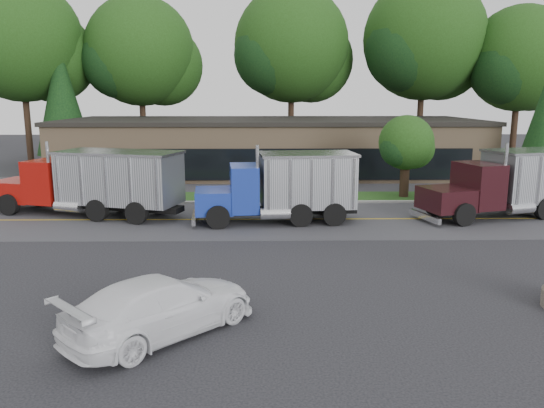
{
  "coord_description": "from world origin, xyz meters",
  "views": [
    {
      "loc": [
        1.45,
        -16.82,
        6.04
      ],
      "look_at": [
        1.76,
        4.06,
        1.8
      ],
      "focal_mm": 35.0,
      "sensor_mm": 36.0,
      "label": 1
    }
  ],
  "objects_px": {
    "dump_truck_blue": "(285,185)",
    "dump_truck_maroon": "(518,181)",
    "rally_car": "(162,306)",
    "dump_truck_red": "(95,181)"
  },
  "relations": [
    {
      "from": "dump_truck_blue",
      "to": "dump_truck_maroon",
      "type": "relative_size",
      "value": 0.82
    },
    {
      "from": "rally_car",
      "to": "dump_truck_blue",
      "type": "bearing_deg",
      "value": -62.1
    },
    {
      "from": "dump_truck_red",
      "to": "dump_truck_maroon",
      "type": "bearing_deg",
      "value": -164.32
    },
    {
      "from": "dump_truck_maroon",
      "to": "rally_car",
      "type": "bearing_deg",
      "value": 24.73
    },
    {
      "from": "dump_truck_blue",
      "to": "dump_truck_maroon",
      "type": "bearing_deg",
      "value": -180.0
    },
    {
      "from": "dump_truck_blue",
      "to": "rally_car",
      "type": "relative_size",
      "value": 1.52
    },
    {
      "from": "dump_truck_red",
      "to": "dump_truck_blue",
      "type": "bearing_deg",
      "value": -172.09
    },
    {
      "from": "rally_car",
      "to": "dump_truck_red",
      "type": "bearing_deg",
      "value": -22.58
    },
    {
      "from": "dump_truck_blue",
      "to": "dump_truck_red",
      "type": "bearing_deg",
      "value": -14.06
    },
    {
      "from": "dump_truck_blue",
      "to": "dump_truck_maroon",
      "type": "xyz_separation_m",
      "value": [
        11.97,
        1.16,
        0.01
      ]
    }
  ]
}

